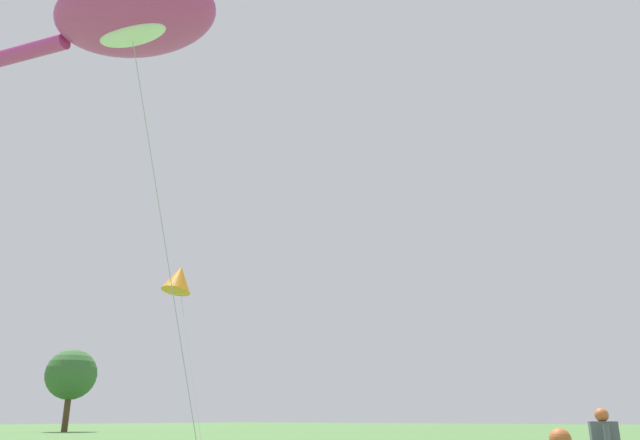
% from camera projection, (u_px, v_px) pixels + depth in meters
% --- Properties ---
extents(big_show_kite, '(5.52, 13.18, 14.56)m').
position_uv_depth(big_show_kite, '(124.00, 21.00, 19.60)').
color(big_show_kite, '#CC3899').
rests_on(big_show_kite, ground).
extents(small_kite_bird_shape, '(2.86, 5.08, 7.78)m').
position_uv_depth(small_kite_bird_shape, '(179.00, 279.00, 25.69)').
color(small_kite_bird_shape, orange).
rests_on(small_kite_bird_shape, ground).
extents(tree_broad_distant, '(5.55, 5.55, 8.89)m').
position_uv_depth(tree_broad_distant, '(71.00, 375.00, 67.48)').
color(tree_broad_distant, '#513823').
rests_on(tree_broad_distant, ground).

